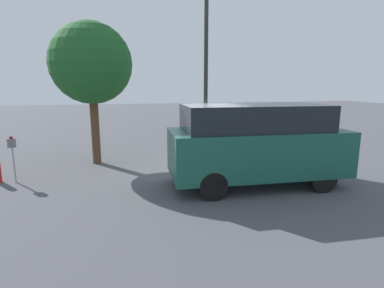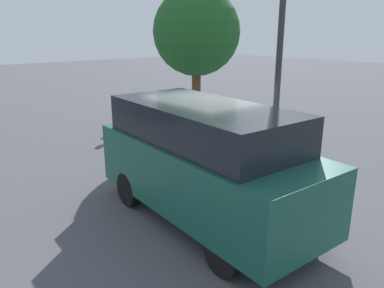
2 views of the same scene
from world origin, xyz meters
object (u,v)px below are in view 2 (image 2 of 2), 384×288
(parked_van, at_px, (205,160))
(lamp_post, at_px, (276,101))
(fire_hydrant, at_px, (115,120))
(parking_meter_far, at_px, (118,106))
(street_tree, at_px, (196,33))
(parking_meter_near, at_px, (219,137))

(parked_van, bearing_deg, lamp_post, 105.40)
(fire_hydrant, bearing_deg, parking_meter_far, -14.10)
(street_tree, bearing_deg, parking_meter_far, -140.67)
(parked_van, bearing_deg, street_tree, 144.05)
(lamp_post, relative_size, street_tree, 1.24)
(fire_hydrant, bearing_deg, lamp_post, 7.79)
(fire_hydrant, bearing_deg, street_tree, 31.78)
(parking_meter_far, distance_m, street_tree, 3.80)
(parking_meter_near, distance_m, street_tree, 4.20)
(street_tree, bearing_deg, parking_meter_near, -29.97)
(parking_meter_near, distance_m, parking_meter_far, 5.06)
(street_tree, height_order, fire_hydrant, street_tree)
(parking_meter_near, distance_m, lamp_post, 1.70)
(lamp_post, height_order, street_tree, lamp_post)
(parking_meter_near, xyz_separation_m, fire_hydrant, (-5.56, -0.02, -0.53))
(street_tree, bearing_deg, parked_van, -38.79)
(parking_meter_near, relative_size, fire_hydrant, 1.49)
(parked_van, distance_m, street_tree, 6.32)
(lamp_post, xyz_separation_m, parked_van, (0.65, -2.92, -0.70))
(lamp_post, xyz_separation_m, street_tree, (-3.94, 0.76, 1.61))
(parking_meter_far, relative_size, lamp_post, 0.22)
(parking_meter_far, xyz_separation_m, street_tree, (2.19, 1.80, 2.53))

